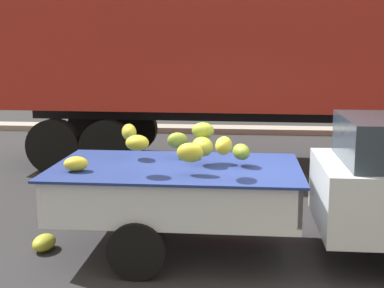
# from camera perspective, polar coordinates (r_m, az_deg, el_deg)

# --- Properties ---
(ground) EXTENTS (220.00, 220.00, 0.00)m
(ground) POSITION_cam_1_polar(r_m,az_deg,el_deg) (6.74, 5.30, -11.53)
(ground) COLOR #28282B
(curb_strip) EXTENTS (80.00, 0.80, 0.16)m
(curb_strip) POSITION_cam_1_polar(r_m,az_deg,el_deg) (15.83, 5.68, 1.50)
(curb_strip) COLOR gray
(curb_strip) RESTS_ON ground
(pickup_truck) EXTENTS (5.24, 1.82, 1.70)m
(pickup_truck) POSITION_cam_1_polar(r_m,az_deg,el_deg) (6.60, 16.70, -4.34)
(pickup_truck) COLOR silver
(pickup_truck) RESTS_ON ground
(semi_trailer) EXTENTS (12.03, 2.76, 3.95)m
(semi_trailer) POSITION_cam_1_polar(r_m,az_deg,el_deg) (11.34, 10.27, 10.38)
(semi_trailer) COLOR maroon
(semi_trailer) RESTS_ON ground
(fallen_banana_bunch_near_tailgate) EXTENTS (0.29, 0.41, 0.20)m
(fallen_banana_bunch_near_tailgate) POSITION_cam_1_polar(r_m,az_deg,el_deg) (7.05, -15.32, -9.99)
(fallen_banana_bunch_near_tailgate) COLOR #A6A92B
(fallen_banana_bunch_near_tailgate) RESTS_ON ground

